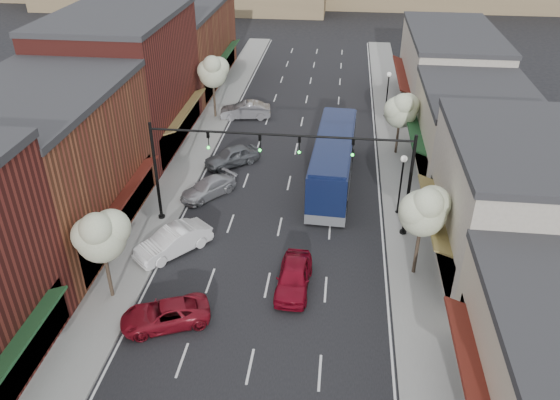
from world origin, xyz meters
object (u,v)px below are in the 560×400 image
(parked_car_a, at_px, (165,314))
(parked_car_d, at_px, (232,156))
(signal_mast_right, at_px, (372,169))
(tree_right_near, at_px, (424,209))
(lamp_post_far, at_px, (388,87))
(parked_car_b, at_px, (173,241))
(parked_car_c, at_px, (208,188))
(tree_left_far, at_px, (213,71))
(lamp_post_near, at_px, (402,175))
(coach_bus, at_px, (333,160))
(signal_mast_left, at_px, (191,160))
(parked_car_e, at_px, (245,110))
(tree_left_near, at_px, (101,234))
(tree_right_far, at_px, (401,109))
(red_hatchback, at_px, (294,277))

(parked_car_a, height_order, parked_car_d, parked_car_d)
(signal_mast_right, xyz_separation_m, parked_car_a, (-10.40, -9.67, -3.99))
(tree_right_near, xyz_separation_m, lamp_post_far, (-0.55, 24.06, -1.45))
(parked_car_b, relative_size, parked_car_c, 1.11)
(tree_left_far, bearing_deg, parked_car_b, -84.33)
(lamp_post_near, relative_size, coach_bus, 0.36)
(tree_right_near, xyz_separation_m, parked_car_a, (-13.12, -5.62, -3.82))
(signal_mast_left, bearing_deg, lamp_post_near, 10.56)
(parked_car_b, distance_m, parked_car_e, 21.81)
(tree_right_near, relative_size, lamp_post_far, 1.34)
(tree_right_near, xyz_separation_m, parked_car_d, (-13.16, 12.55, -3.69))
(signal_mast_left, distance_m, tree_left_near, 8.48)
(parked_car_a, bearing_deg, signal_mast_left, 162.41)
(signal_mast_left, height_order, lamp_post_far, signal_mast_left)
(signal_mast_right, relative_size, signal_mast_left, 1.00)
(lamp_post_near, bearing_deg, parked_car_d, 154.57)
(lamp_post_near, bearing_deg, tree_left_near, -146.67)
(tree_left_near, xyz_separation_m, parked_car_d, (3.44, 16.55, -3.46))
(lamp_post_near, relative_size, parked_car_c, 1.01)
(tree_left_far, xyz_separation_m, parked_car_e, (2.82, 0.33, -3.82))
(parked_car_d, bearing_deg, signal_mast_right, 11.44)
(parked_car_b, bearing_deg, tree_right_far, 87.40)
(signal_mast_right, xyz_separation_m, coach_bus, (-2.40, 6.31, -2.67))
(tree_right_near, bearing_deg, tree_left_far, 127.04)
(parked_car_b, bearing_deg, tree_left_far, 136.14)
(tree_left_near, height_order, parked_car_c, tree_left_near)
(tree_left_near, bearing_deg, tree_right_far, 50.31)
(tree_left_near, relative_size, parked_car_a, 1.25)
(tree_left_near, height_order, parked_car_a, tree_left_near)
(parked_car_d, bearing_deg, parked_car_c, -48.05)
(signal_mast_left, distance_m, tree_left_far, 18.14)
(parked_car_a, xyz_separation_m, parked_car_d, (-0.04, 18.17, 0.13))
(signal_mast_left, relative_size, red_hatchback, 1.82)
(signal_mast_right, relative_size, parked_car_b, 1.69)
(tree_right_near, bearing_deg, signal_mast_right, 123.91)
(lamp_post_near, height_order, parked_car_a, lamp_post_near)
(signal_mast_right, relative_size, lamp_post_near, 1.85)
(signal_mast_left, bearing_deg, parked_car_b, -98.07)
(tree_left_near, relative_size, parked_car_d, 1.28)
(signal_mast_left, height_order, parked_car_d, signal_mast_left)
(coach_bus, height_order, parked_car_d, coach_bus)
(signal_mast_left, relative_size, lamp_post_far, 1.85)
(tree_left_far, distance_m, lamp_post_far, 16.26)
(parked_car_c, xyz_separation_m, parked_car_d, (0.77, 5.04, 0.12))
(lamp_post_far, bearing_deg, lamp_post_near, -90.00)
(coach_bus, xyz_separation_m, parked_car_d, (-8.04, 2.19, -1.20))
(signal_mast_left, distance_m, coach_bus, 11.19)
(tree_right_near, xyz_separation_m, parked_car_b, (-14.47, 0.52, -3.65))
(signal_mast_left, relative_size, lamp_post_near, 1.85)
(tree_right_far, xyz_separation_m, coach_bus, (-5.12, -5.64, -2.04))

